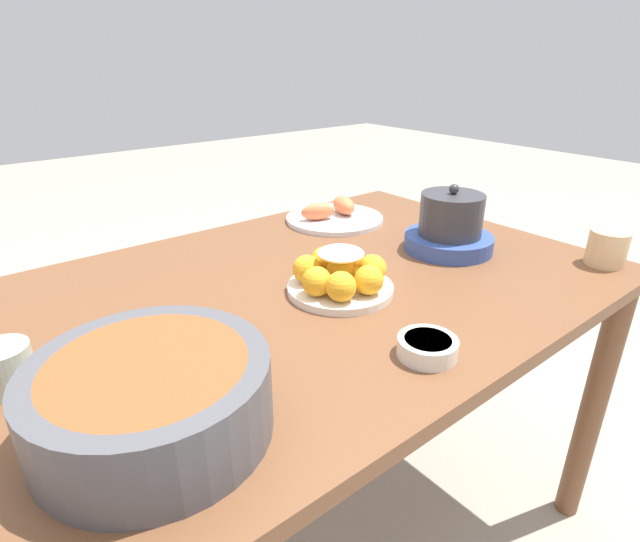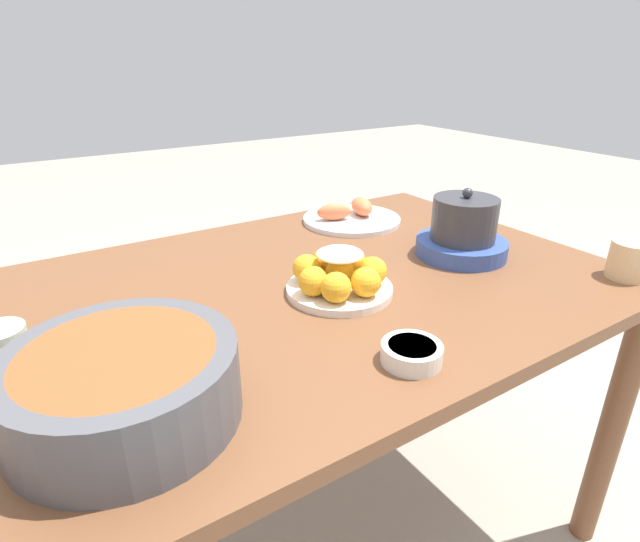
{
  "view_description": "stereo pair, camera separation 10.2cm",
  "coord_description": "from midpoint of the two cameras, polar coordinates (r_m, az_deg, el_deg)",
  "views": [
    {
      "loc": [
        0.56,
        0.76,
        1.2
      ],
      "look_at": [
        -0.02,
        0.04,
        0.79
      ],
      "focal_mm": 28.0,
      "sensor_mm": 36.0,
      "label": 1
    },
    {
      "loc": [
        0.48,
        0.82,
        1.2
      ],
      "look_at": [
        -0.02,
        0.04,
        0.79
      ],
      "focal_mm": 28.0,
      "sensor_mm": 36.0,
      "label": 2
    }
  ],
  "objects": [
    {
      "name": "seafood_platter",
      "position": [
        1.45,
        -0.38,
        6.33
      ],
      "size": [
        0.28,
        0.28,
        0.06
      ],
      "color": "silver",
      "rests_on": "dining_table"
    },
    {
      "name": "sauce_bowl",
      "position": [
        0.82,
        8.75,
        -8.61
      ],
      "size": [
        0.1,
        0.1,
        0.03
      ],
      "color": "silver",
      "rests_on": "dining_table"
    },
    {
      "name": "dining_table",
      "position": [
        1.1,
        -4.85,
        -6.29
      ],
      "size": [
        1.37,
        0.9,
        0.75
      ],
      "color": "brown",
      "rests_on": "ground_plane"
    },
    {
      "name": "serving_bowl",
      "position": [
        0.7,
        -22.87,
        -13.16
      ],
      "size": [
        0.3,
        0.3,
        0.1
      ],
      "color": "#4C4C51",
      "rests_on": "dining_table"
    },
    {
      "name": "cake_plate",
      "position": [
        1.0,
        -0.56,
        -0.56
      ],
      "size": [
        0.22,
        0.22,
        0.1
      ],
      "color": "silver",
      "rests_on": "dining_table"
    },
    {
      "name": "cup_near",
      "position": [
        0.89,
        -35.28,
        -9.14
      ],
      "size": [
        0.08,
        0.08,
        0.07
      ],
      "color": "beige",
      "rests_on": "dining_table"
    },
    {
      "name": "ground_plane",
      "position": [
        1.53,
        -3.91,
        -27.92
      ],
      "size": [
        12.0,
        12.0,
        0.0
      ],
      "primitive_type": "plane",
      "color": "#9E9384"
    },
    {
      "name": "warming_pot",
      "position": [
        1.25,
        12.38,
        4.92
      ],
      "size": [
        0.22,
        0.22,
        0.17
      ],
      "color": "#334C99",
      "rests_on": "dining_table"
    },
    {
      "name": "cup_far",
      "position": [
        1.29,
        28.09,
        2.31
      ],
      "size": [
        0.09,
        0.09,
        0.08
      ],
      "color": "#DBB27F",
      "rests_on": "dining_table"
    }
  ]
}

